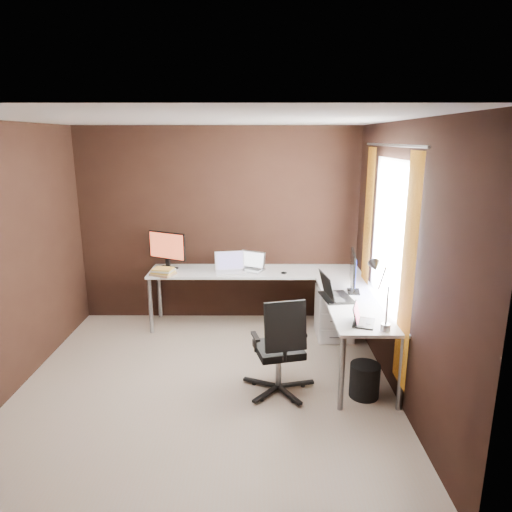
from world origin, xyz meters
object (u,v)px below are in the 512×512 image
(monitor_right, at_px, (353,270))
(office_chair, at_px, (280,365))
(monitor_left, at_px, (167,248))
(desk_lamp, at_px, (379,286))
(laptop_white, at_px, (230,268))
(laptop_black_big, at_px, (333,293))
(laptop_silver, at_px, (251,266))
(book_stack, at_px, (163,272))
(wastebasket, at_px, (364,380))
(drawer_pedestal, at_px, (334,313))
(laptop_black_small, at_px, (361,319))

(monitor_right, xyz_separation_m, office_chair, (-0.81, -0.79, -0.70))
(monitor_left, height_order, desk_lamp, desk_lamp)
(laptop_white, distance_m, laptop_black_big, 1.48)
(laptop_white, distance_m, laptop_silver, 0.27)
(monitor_left, bearing_deg, monitor_right, 3.94)
(monitor_right, relative_size, office_chair, 0.55)
(book_stack, bearing_deg, laptop_white, 9.88)
(laptop_white, relative_size, book_stack, 1.24)
(laptop_black_big, bearing_deg, monitor_left, 51.87)
(book_stack, xyz_separation_m, office_chair, (1.36, -1.42, -0.49))
(laptop_black_big, distance_m, wastebasket, 0.94)
(monitor_right, height_order, wastebasket, monitor_right)
(drawer_pedestal, height_order, monitor_left, monitor_left)
(monitor_left, bearing_deg, office_chair, -24.62)
(monitor_right, height_order, office_chair, monitor_right)
(laptop_white, bearing_deg, monitor_right, -39.51)
(laptop_silver, relative_size, wastebasket, 1.27)
(monitor_right, bearing_deg, laptop_black_big, 137.38)
(laptop_black_small, xyz_separation_m, book_stack, (-2.08, 1.49, -0.00))
(laptop_white, bearing_deg, monitor_left, 159.97)
(monitor_right, height_order, laptop_black_small, monitor_right)
(monitor_left, bearing_deg, book_stack, -63.93)
(laptop_black_small, xyz_separation_m, office_chair, (-0.72, 0.07, -0.49))
(monitor_left, xyz_separation_m, laptop_black_big, (1.93, -1.11, -0.21))
(laptop_silver, bearing_deg, laptop_black_small, -33.62)
(laptop_black_big, distance_m, book_stack, 2.10)
(desk_lamp, bearing_deg, laptop_silver, 124.96)
(monitor_left, distance_m, desk_lamp, 2.88)
(laptop_black_big, bearing_deg, laptop_white, 41.10)
(monitor_right, xyz_separation_m, wastebasket, (-0.02, -0.86, -0.82))
(monitor_left, relative_size, laptop_black_small, 1.64)
(laptop_black_big, distance_m, office_chair, 0.97)
(book_stack, bearing_deg, monitor_left, 89.14)
(laptop_white, height_order, laptop_silver, laptop_white)
(drawer_pedestal, relative_size, desk_lamp, 0.97)
(laptop_black_big, distance_m, desk_lamp, 0.87)
(laptop_white, bearing_deg, book_stack, -179.97)
(monitor_right, relative_size, laptop_black_big, 1.20)
(drawer_pedestal, height_order, laptop_black_big, laptop_black_big)
(laptop_silver, bearing_deg, laptop_white, -133.34)
(desk_lamp, bearing_deg, drawer_pedestal, 97.77)
(laptop_white, bearing_deg, drawer_pedestal, -22.78)
(laptop_black_big, bearing_deg, monitor_right, -58.62)
(monitor_right, bearing_deg, monitor_left, 74.87)
(monitor_right, xyz_separation_m, desk_lamp, (0.02, -0.95, 0.14))
(monitor_left, relative_size, monitor_right, 0.93)
(laptop_white, height_order, book_stack, laptop_white)
(laptop_silver, xyz_separation_m, book_stack, (-1.06, -0.24, -0.01))
(drawer_pedestal, xyz_separation_m, monitor_left, (-2.07, 0.44, 0.70))
(monitor_left, distance_m, laptop_silver, 1.08)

